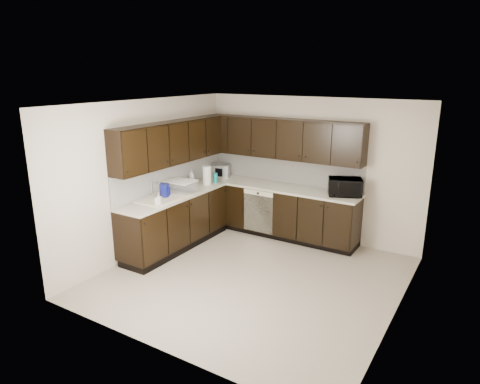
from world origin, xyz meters
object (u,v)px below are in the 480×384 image
Objects in this scene: microwave at (345,187)px; toaster_oven at (220,170)px; sink at (162,202)px; blue_pitcher at (165,191)px; storage_bin at (180,186)px.

microwave is 2.50m from toaster_oven.
toaster_oven is (-2.50, 0.03, -0.03)m from microwave.
microwave is at bearing 35.30° from sink.
microwave reaches higher than blue_pitcher.
toaster_oven is at bearing 154.74° from microwave.
blue_pitcher is (-2.44, -1.65, -0.03)m from microwave.
sink reaches higher than storage_bin.
sink is at bearing -88.25° from storage_bin.
blue_pitcher is at bearing 94.13° from sink.
sink is 2.20× the size of toaster_oven.
sink is 2.99m from microwave.
microwave is 2.75m from storage_bin.
microwave reaches higher than sink.
sink is 1.56× the size of microwave.
storage_bin is (-2.45, -1.26, -0.05)m from microwave.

